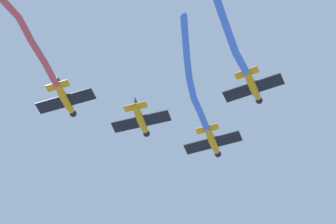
{
  "coord_description": "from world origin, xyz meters",
  "views": [
    {
      "loc": [
        -32.93,
        -38.57,
        5.1
      ],
      "look_at": [
        -3.27,
        -0.64,
        61.74
      ],
      "focal_mm": 78.49,
      "sensor_mm": 36.0,
      "label": 1
    }
  ],
  "objects_px": {
    "airplane_lead": "(213,142)",
    "airplane_right_wing": "(253,87)",
    "airplane_left_wing": "(141,120)",
    "airplane_slot": "(65,100)"
  },
  "relations": [
    {
      "from": "airplane_lead",
      "to": "airplane_right_wing",
      "type": "relative_size",
      "value": 0.98
    },
    {
      "from": "airplane_left_wing",
      "to": "airplane_right_wing",
      "type": "relative_size",
      "value": 0.96
    },
    {
      "from": "airplane_lead",
      "to": "airplane_left_wing",
      "type": "xyz_separation_m",
      "value": [
        -7.7,
        2.26,
        0.0
      ]
    },
    {
      "from": "airplane_left_wing",
      "to": "airplane_right_wing",
      "type": "distance_m",
      "value": 11.94
    },
    {
      "from": "airplane_lead",
      "to": "airplane_slot",
      "type": "distance_m",
      "value": 16.05
    },
    {
      "from": "airplane_right_wing",
      "to": "airplane_lead",
      "type": "bearing_deg",
      "value": 50.98
    },
    {
      "from": "airplane_lead",
      "to": "airplane_right_wing",
      "type": "xyz_separation_m",
      "value": [
        -1.43,
        -7.9,
        0.3
      ]
    },
    {
      "from": "airplane_slot",
      "to": "airplane_lead",
      "type": "bearing_deg",
      "value": -49.05
    },
    {
      "from": "airplane_lead",
      "to": "airplane_right_wing",
      "type": "bearing_deg",
      "value": -132.77
    },
    {
      "from": "airplane_right_wing",
      "to": "airplane_slot",
      "type": "relative_size",
      "value": 1.02
    }
  ]
}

